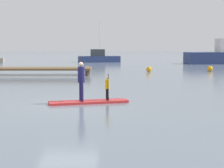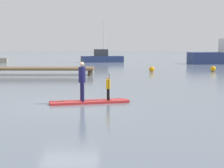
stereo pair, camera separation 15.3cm
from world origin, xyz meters
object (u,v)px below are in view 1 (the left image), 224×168
(paddler_adult, at_px, (82,79))
(motor_boat_small_navy, at_px, (100,58))
(mooring_buoy_near, at_px, (211,69))
(mooring_buoy_mid, at_px, (150,69))
(paddleboard_near, at_px, (90,102))
(paddler_child_solo, at_px, (109,87))

(paddler_adult, bearing_deg, motor_boat_small_navy, 90.88)
(mooring_buoy_near, relative_size, mooring_buoy_mid, 1.02)
(paddler_adult, bearing_deg, paddleboard_near, 13.65)
(motor_boat_small_navy, distance_m, mooring_buoy_mid, 19.42)
(paddler_adult, xyz_separation_m, motor_boat_small_navy, (-0.57, 36.82, -0.44))
(paddleboard_near, xyz_separation_m, paddler_child_solo, (0.82, 0.20, 0.65))
(mooring_buoy_mid, bearing_deg, mooring_buoy_near, 6.02)
(paddleboard_near, distance_m, mooring_buoy_near, 21.39)
(mooring_buoy_near, bearing_deg, paddler_child_solo, -117.35)
(paddler_child_solo, height_order, motor_boat_small_navy, motor_boat_small_navy)
(paddler_adult, xyz_separation_m, mooring_buoy_near, (10.70, 18.78, -0.82))
(paddleboard_near, bearing_deg, paddler_adult, -166.35)
(paddler_adult, height_order, paddler_child_solo, paddler_adult)
(mooring_buoy_near, xyz_separation_m, mooring_buoy_mid, (-5.91, -0.62, -0.01))
(paddler_adult, bearing_deg, mooring_buoy_mid, 75.20)
(paddler_adult, distance_m, mooring_buoy_near, 21.63)
(mooring_buoy_near, distance_m, mooring_buoy_mid, 5.94)
(paddler_adult, height_order, motor_boat_small_navy, motor_boat_small_navy)
(paddleboard_near, relative_size, paddler_child_solo, 2.99)
(paddleboard_near, distance_m, paddler_child_solo, 1.06)
(paddler_adult, relative_size, paddler_child_solo, 1.64)
(mooring_buoy_near, bearing_deg, paddleboard_near, -119.05)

